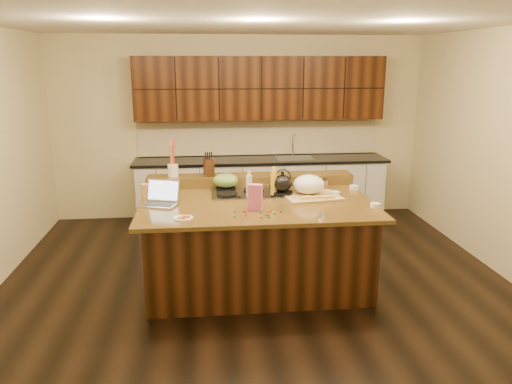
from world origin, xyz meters
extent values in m
cube|color=black|center=(0.00, 0.00, -0.01)|extent=(5.50, 5.00, 0.01)
cube|color=silver|center=(0.00, 0.00, 2.71)|extent=(5.50, 5.00, 0.01)
cube|color=beige|center=(0.00, 2.50, 1.35)|extent=(5.50, 0.01, 2.70)
cube|color=beige|center=(0.00, -2.50, 1.35)|extent=(5.50, 0.01, 2.70)
cube|color=beige|center=(2.75, 0.00, 1.35)|extent=(0.01, 5.00, 2.70)
cube|color=black|center=(0.00, 0.00, 0.44)|extent=(2.22, 1.42, 0.88)
cube|color=black|center=(0.00, 0.00, 0.90)|extent=(2.40, 1.60, 0.04)
cube|color=black|center=(0.00, 0.70, 0.98)|extent=(2.40, 0.30, 0.12)
cube|color=gray|center=(0.00, 0.30, 0.93)|extent=(0.92, 0.52, 0.02)
cylinder|color=black|center=(-0.30, 0.43, 0.95)|extent=(0.22, 0.22, 0.03)
cylinder|color=black|center=(0.30, 0.43, 0.95)|extent=(0.22, 0.22, 0.03)
cylinder|color=black|center=(-0.30, 0.17, 0.95)|extent=(0.22, 0.22, 0.03)
cylinder|color=black|center=(0.30, 0.17, 0.95)|extent=(0.22, 0.22, 0.03)
cylinder|color=black|center=(0.00, 0.30, 0.95)|extent=(0.22, 0.22, 0.03)
cube|color=silver|center=(0.30, 2.17, 0.45)|extent=(3.60, 0.62, 0.90)
cube|color=black|center=(0.30, 2.17, 0.92)|extent=(3.70, 0.66, 0.04)
cube|color=gray|center=(0.80, 2.17, 0.94)|extent=(0.55, 0.42, 0.01)
cylinder|color=gray|center=(0.80, 2.35, 1.12)|extent=(0.02, 0.02, 0.36)
cube|color=black|center=(0.30, 2.32, 1.95)|extent=(3.60, 0.34, 0.90)
cube|color=beige|center=(0.30, 2.48, 1.20)|extent=(3.60, 0.03, 0.50)
ellipsoid|color=black|center=(0.30, 0.17, 1.06)|extent=(0.21, 0.21, 0.18)
ellipsoid|color=olive|center=(-0.30, 0.43, 1.04)|extent=(0.30, 0.30, 0.15)
cube|color=#B7B7BC|center=(-1.00, -0.08, 0.93)|extent=(0.41, 0.34, 0.02)
cube|color=black|center=(-1.00, -0.08, 0.94)|extent=(0.33, 0.23, 0.00)
cube|color=#B7B7BC|center=(-0.96, 0.03, 1.05)|extent=(0.35, 0.18, 0.23)
cube|color=silver|center=(-0.96, 0.02, 1.05)|extent=(0.32, 0.15, 0.19)
cylinder|color=gold|center=(0.20, 0.16, 1.06)|extent=(0.08, 0.08, 0.27)
cylinder|color=silver|center=(-0.07, 0.11, 1.04)|extent=(0.08, 0.08, 0.25)
cube|color=tan|center=(0.60, 0.04, 0.93)|extent=(0.64, 0.51, 0.03)
ellipsoid|color=white|center=(0.58, 0.12, 1.05)|extent=(0.33, 0.33, 0.21)
cube|color=#EDD872|center=(0.49, -0.10, 0.96)|extent=(0.13, 0.03, 0.03)
cube|color=#EDD872|center=(0.62, -0.10, 0.96)|extent=(0.13, 0.03, 0.03)
cube|color=#EDD872|center=(0.75, -0.10, 0.96)|extent=(0.13, 0.03, 0.03)
cylinder|color=gray|center=(0.72, 0.02, 0.95)|extent=(0.22, 0.09, 0.01)
cylinder|color=white|center=(1.15, -0.37, 0.94)|extent=(0.11, 0.11, 0.04)
cylinder|color=white|center=(0.87, 0.11, 0.94)|extent=(0.12, 0.12, 0.04)
cylinder|color=white|center=(1.15, 0.35, 0.94)|extent=(0.12, 0.12, 0.04)
cylinder|color=#996B3F|center=(0.74, 0.43, 0.97)|extent=(0.32, 0.32, 0.09)
cone|color=silver|center=(0.54, -0.63, 0.96)|extent=(0.10, 0.10, 0.07)
cube|color=#D86597|center=(-0.05, -0.33, 1.05)|extent=(0.15, 0.11, 0.26)
cylinder|color=white|center=(-0.74, -0.54, 0.93)|extent=(0.23, 0.23, 0.01)
cube|color=gold|center=(-1.15, 0.24, 0.99)|extent=(0.13, 0.11, 0.15)
cylinder|color=white|center=(-0.89, 0.70, 1.11)|extent=(0.13, 0.13, 0.14)
cube|color=black|center=(-0.48, 0.70, 1.14)|extent=(0.13, 0.18, 0.20)
ellipsoid|color=red|center=(0.09, -0.41, 0.93)|extent=(0.02, 0.02, 0.02)
ellipsoid|color=#198C26|center=(0.12, -0.50, 0.93)|extent=(0.02, 0.02, 0.02)
ellipsoid|color=red|center=(-0.16, -0.40, 0.93)|extent=(0.02, 0.02, 0.02)
ellipsoid|color=#198C26|center=(0.05, -0.60, 0.93)|extent=(0.02, 0.02, 0.02)
ellipsoid|color=red|center=(-0.02, -0.61, 0.93)|extent=(0.02, 0.02, 0.02)
ellipsoid|color=#198C26|center=(-0.26, -0.41, 0.93)|extent=(0.02, 0.02, 0.02)
ellipsoid|color=red|center=(0.19, -0.44, 0.93)|extent=(0.02, 0.02, 0.02)
ellipsoid|color=#198C26|center=(0.00, -0.44, 0.93)|extent=(0.02, 0.02, 0.02)
ellipsoid|color=red|center=(0.06, -0.54, 0.93)|extent=(0.02, 0.02, 0.02)
ellipsoid|color=#198C26|center=(0.04, -0.53, 0.93)|extent=(0.02, 0.02, 0.02)
ellipsoid|color=red|center=(-0.16, -0.53, 0.93)|extent=(0.02, 0.02, 0.02)
ellipsoid|color=#198C26|center=(-0.27, -0.56, 0.93)|extent=(0.02, 0.02, 0.02)
ellipsoid|color=red|center=(-0.15, -0.41, 0.93)|extent=(0.02, 0.02, 0.02)
ellipsoid|color=#198C26|center=(-0.26, -0.54, 0.93)|extent=(0.02, 0.02, 0.02)
camera|label=1|loc=(-0.53, -4.98, 2.34)|focal=35.00mm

